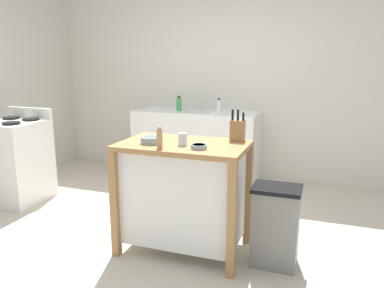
% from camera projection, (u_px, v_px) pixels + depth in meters
% --- Properties ---
extents(ground_plane, '(5.99, 5.99, 0.00)m').
position_uv_depth(ground_plane, '(164.00, 239.00, 3.37)').
color(ground_plane, '#BCB29E').
rests_on(ground_plane, ground).
extents(wall_back, '(4.99, 0.10, 2.60)m').
position_uv_depth(wall_back, '(228.00, 79.00, 5.07)').
color(wall_back, beige).
rests_on(wall_back, ground).
extents(wall_left, '(0.10, 2.76, 2.60)m').
position_uv_depth(wall_left, '(0.00, 81.00, 4.63)').
color(wall_left, beige).
rests_on(wall_left, ground).
extents(kitchen_island, '(1.01, 0.63, 0.91)m').
position_uv_depth(kitchen_island, '(184.00, 191.00, 3.10)').
color(kitchen_island, '#9E7042').
rests_on(kitchen_island, ground).
extents(knife_block, '(0.11, 0.09, 0.25)m').
position_uv_depth(knife_block, '(238.00, 130.00, 3.07)').
color(knife_block, olive).
rests_on(knife_block, kitchen_island).
extents(bowl_stoneware_deep, '(0.17, 0.17, 0.05)m').
position_uv_depth(bowl_stoneware_deep, '(151.00, 140.00, 2.99)').
color(bowl_stoneware_deep, gray).
rests_on(bowl_stoneware_deep, kitchen_island).
extents(bowl_ceramic_wide, '(0.12, 0.12, 0.03)m').
position_uv_depth(bowl_ceramic_wide, '(199.00, 146.00, 2.81)').
color(bowl_ceramic_wide, gray).
rests_on(bowl_ceramic_wide, kitchen_island).
extents(drinking_cup, '(0.07, 0.07, 0.10)m').
position_uv_depth(drinking_cup, '(183.00, 139.00, 2.92)').
color(drinking_cup, silver).
rests_on(drinking_cup, kitchen_island).
extents(pepper_grinder, '(0.04, 0.04, 0.17)m').
position_uv_depth(pepper_grinder, '(160.00, 138.00, 2.79)').
color(pepper_grinder, '#AD7F4C').
rests_on(pepper_grinder, kitchen_island).
extents(trash_bin, '(0.36, 0.28, 0.63)m').
position_uv_depth(trash_bin, '(275.00, 226.00, 2.90)').
color(trash_bin, slate).
rests_on(trash_bin, ground).
extents(sink_counter, '(1.62, 0.60, 0.90)m').
position_uv_depth(sink_counter, '(196.00, 145.00, 5.05)').
color(sink_counter, silver).
rests_on(sink_counter, ground).
extents(sink_faucet, '(0.02, 0.02, 0.22)m').
position_uv_depth(sink_faucet, '(200.00, 102.00, 5.05)').
color(sink_faucet, '#B7BCC1').
rests_on(sink_faucet, sink_counter).
extents(bottle_spray_cleaner, '(0.07, 0.07, 0.19)m').
position_uv_depth(bottle_spray_cleaner, '(179.00, 104.00, 5.02)').
color(bottle_spray_cleaner, green).
rests_on(bottle_spray_cleaner, sink_counter).
extents(bottle_hand_soap, '(0.05, 0.05, 0.18)m').
position_uv_depth(bottle_hand_soap, '(219.00, 106.00, 4.81)').
color(bottle_hand_soap, white).
rests_on(bottle_hand_soap, sink_counter).
extents(stove, '(0.60, 0.60, 1.02)m').
position_uv_depth(stove, '(16.00, 161.00, 4.23)').
color(stove, white).
rests_on(stove, ground).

